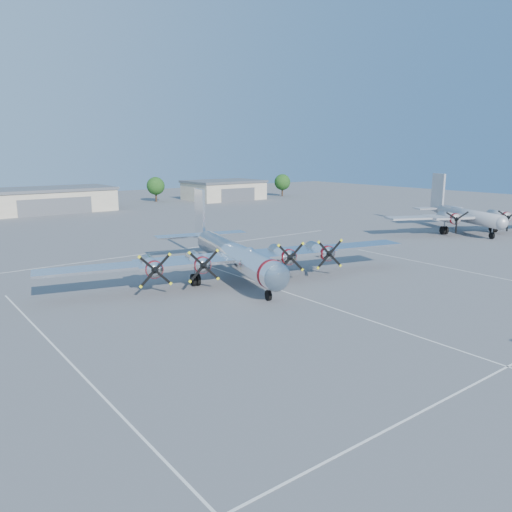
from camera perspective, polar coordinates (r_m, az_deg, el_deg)
ground at (r=49.10m, az=3.15°, el=-4.05°), size 260.00×260.00×0.00m
parking_lines at (r=47.84m, az=4.52°, el=-4.50°), size 60.00×50.08×0.01m
hangar_center at (r=122.17m, az=-22.85°, el=5.94°), size 28.60×14.60×5.40m
hangar_east at (r=142.09m, az=-3.70°, el=7.55°), size 20.60×14.60×5.40m
tree_east at (r=138.21m, az=-11.39°, el=7.85°), size 4.80×4.80×6.64m
tree_far_east at (r=152.49m, az=3.03°, el=8.43°), size 4.80×4.80×6.64m
main_bomber_b29 at (r=54.40m, az=-2.70°, el=-2.46°), size 45.16×36.04×8.79m
twin_engine_east at (r=91.58m, az=22.69°, el=2.52°), size 36.09×31.95×9.47m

